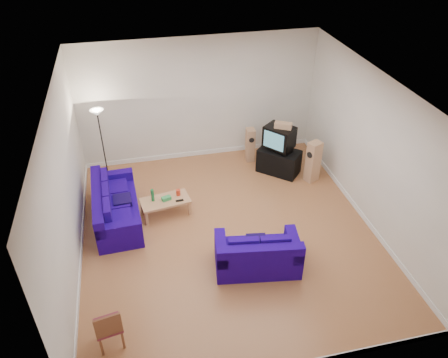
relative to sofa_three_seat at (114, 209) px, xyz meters
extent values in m
cube|color=brown|center=(2.30, -0.95, -0.30)|extent=(6.00, 6.50, 0.01)
cube|color=white|center=(2.30, -0.95, 2.90)|extent=(6.00, 6.50, 0.01)
cube|color=white|center=(2.30, 2.30, 1.30)|extent=(6.00, 0.01, 3.20)
cube|color=white|center=(2.30, -4.20, 1.30)|extent=(6.00, 0.01, 3.20)
cube|color=white|center=(-0.70, -0.95, 1.30)|extent=(0.01, 6.50, 3.20)
cube|color=white|center=(5.30, -0.95, 1.30)|extent=(0.01, 6.50, 3.20)
cube|color=white|center=(2.30, 2.29, -0.24)|extent=(6.00, 0.02, 0.12)
cube|color=white|center=(-0.69, -0.95, -0.24)|extent=(0.02, 6.50, 0.12)
cube|color=white|center=(5.29, -0.95, -0.24)|extent=(0.02, 6.50, 0.12)
cube|color=#15005F|center=(0.06, 0.00, -0.10)|extent=(0.99, 2.13, 0.40)
cube|color=#15005F|center=(-0.29, -0.01, 0.30)|extent=(0.30, 2.10, 0.41)
cube|color=#15005F|center=(0.02, 0.95, 0.21)|extent=(0.91, 0.25, 0.23)
cube|color=#15005F|center=(0.10, -0.94, 0.21)|extent=(0.91, 0.25, 0.23)
cube|color=#110639|center=(0.20, 0.01, 0.19)|extent=(0.40, 0.40, 0.11)
cube|color=#15005F|center=(2.62, -2.00, -0.11)|extent=(1.69, 1.11, 0.39)
cube|color=#15005F|center=(2.57, -2.33, 0.29)|extent=(1.59, 0.44, 0.40)
cube|color=#15005F|center=(1.94, -1.89, 0.20)|extent=(0.33, 0.90, 0.22)
cube|color=#15005F|center=(3.30, -2.10, 0.20)|extent=(0.33, 0.90, 0.22)
cube|color=#110639|center=(2.64, -1.86, 0.18)|extent=(0.42, 0.42, 0.11)
cube|color=tan|center=(1.10, -0.03, 0.06)|extent=(1.13, 0.68, 0.05)
cube|color=tan|center=(0.66, -0.31, -0.13)|extent=(0.07, 0.07, 0.33)
cube|color=tan|center=(0.59, 0.11, -0.13)|extent=(0.07, 0.07, 0.33)
cube|color=tan|center=(1.61, -0.17, -0.13)|extent=(0.07, 0.07, 0.33)
cube|color=tan|center=(1.54, 0.26, -0.13)|extent=(0.07, 0.07, 0.33)
cylinder|color=#197233|center=(0.84, 0.00, 0.23)|extent=(0.07, 0.07, 0.29)
cube|color=green|center=(1.13, -0.04, 0.12)|extent=(0.22, 0.16, 0.08)
cylinder|color=red|center=(1.41, 0.09, 0.15)|extent=(0.13, 0.13, 0.13)
cube|color=black|center=(1.40, -0.14, 0.09)|extent=(0.17, 0.07, 0.02)
cube|color=black|center=(4.08, 1.05, 0.01)|extent=(1.13, 1.09, 0.62)
cube|color=black|center=(4.12, 0.99, 0.37)|extent=(0.52, 0.54, 0.10)
cube|color=black|center=(4.06, 1.10, 0.68)|extent=(0.82, 0.85, 0.53)
cube|color=#356875|center=(3.86, 0.93, 0.68)|extent=(0.36, 0.44, 0.42)
cube|color=tan|center=(4.11, 1.03, 1.02)|extent=(0.44, 0.34, 0.14)
cube|color=tan|center=(3.52, 1.75, 0.15)|extent=(0.23, 0.28, 0.91)
cylinder|color=black|center=(3.52, 1.62, 0.37)|extent=(0.14, 0.03, 0.13)
cube|color=tan|center=(4.75, 0.51, 0.23)|extent=(0.38, 0.35, 1.05)
cylinder|color=black|center=(4.61, 0.45, 0.48)|extent=(0.08, 0.15, 0.16)
cylinder|color=black|center=(-0.15, 1.75, -0.29)|extent=(0.24, 0.24, 0.03)
cylinder|color=black|center=(-0.15, 1.75, 0.58)|extent=(0.03, 0.03, 1.72)
cone|color=white|center=(-0.15, 1.75, 1.47)|extent=(0.31, 0.31, 0.14)
cube|color=brown|center=(-0.27, -3.32, -0.10)|extent=(0.04, 0.04, 0.41)
cube|color=brown|center=(-0.32, -2.99, -0.10)|extent=(0.04, 0.04, 0.41)
cube|color=brown|center=(0.06, -3.26, -0.10)|extent=(0.04, 0.04, 0.41)
cube|color=brown|center=(0.00, -2.93, -0.10)|extent=(0.04, 0.04, 0.41)
cube|color=maroon|center=(-0.13, -3.12, 0.12)|extent=(0.47, 0.47, 0.06)
cube|color=brown|center=(-0.10, -3.30, 0.34)|extent=(0.41, 0.11, 0.41)
camera|label=1|loc=(0.68, -7.71, 5.84)|focal=35.00mm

